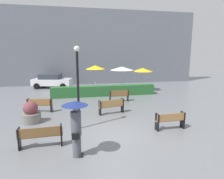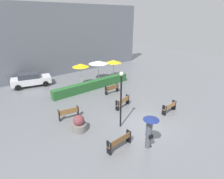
% 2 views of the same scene
% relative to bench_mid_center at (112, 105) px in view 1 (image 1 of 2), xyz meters
% --- Properties ---
extents(ground_plane, '(60.00, 60.00, 0.00)m').
position_rel_bench_mid_center_xyz_m(ground_plane, '(-0.54, -3.09, -0.55)').
color(ground_plane, slate).
extents(bench_mid_center, '(1.71, 0.68, 0.93)m').
position_rel_bench_mid_center_xyz_m(bench_mid_center, '(0.00, 0.00, 0.00)').
color(bench_mid_center, '#9E7242').
rests_on(bench_mid_center, ground).
extents(bench_near_left, '(1.78, 0.43, 0.89)m').
position_rel_bench_mid_center_xyz_m(bench_near_left, '(-3.74, -3.81, -0.02)').
color(bench_near_left, brown).
rests_on(bench_near_left, ground).
extents(bench_far_left, '(1.64, 0.61, 0.90)m').
position_rel_bench_mid_center_xyz_m(bench_far_left, '(-4.56, 1.30, -0.02)').
color(bench_far_left, olive).
rests_on(bench_far_left, ground).
extents(bench_back_row, '(1.59, 0.38, 0.91)m').
position_rel_bench_mid_center_xyz_m(bench_back_row, '(1.22, 3.03, -0.02)').
color(bench_back_row, brown).
rests_on(bench_back_row, ground).
extents(bench_near_right, '(1.56, 0.40, 0.87)m').
position_rel_bench_mid_center_xyz_m(bench_near_right, '(2.40, -3.13, -0.04)').
color(bench_near_right, '#9E7242').
rests_on(bench_near_right, ground).
extents(pedestrian_with_umbrella, '(0.95, 0.95, 2.17)m').
position_rel_bench_mid_center_xyz_m(pedestrian_with_umbrella, '(-2.32, -4.86, 0.84)').
color(pedestrian_with_umbrella, '#4C515B').
rests_on(pedestrian_with_umbrella, ground).
extents(planter_pot, '(1.05, 1.05, 1.22)m').
position_rel_bench_mid_center_xyz_m(planter_pot, '(-4.73, -0.63, -0.03)').
color(planter_pot, slate).
rests_on(planter_pot, ground).
extents(lamp_post, '(0.28, 0.28, 4.18)m').
position_rel_bench_mid_center_xyz_m(lamp_post, '(-2.13, -2.07, 1.99)').
color(lamp_post, black).
rests_on(lamp_post, ground).
extents(patio_umbrella_yellow, '(1.84, 1.84, 2.67)m').
position_rel_bench_mid_center_xyz_m(patio_umbrella_yellow, '(-0.22, 6.73, 1.94)').
color(patio_umbrella_yellow, silver).
rests_on(patio_umbrella_yellow, ground).
extents(patio_umbrella_white, '(2.37, 2.37, 2.48)m').
position_rel_bench_mid_center_xyz_m(patio_umbrella_white, '(2.52, 7.25, 1.75)').
color(patio_umbrella_white, silver).
rests_on(patio_umbrella_white, ground).
extents(patio_umbrella_yellow_far, '(2.01, 2.01, 2.34)m').
position_rel_bench_mid_center_xyz_m(patio_umbrella_yellow_far, '(4.61, 6.91, 1.61)').
color(patio_umbrella_yellow_far, silver).
rests_on(patio_umbrella_yellow_far, ground).
extents(hedge_strip, '(9.36, 0.70, 0.93)m').
position_rel_bench_mid_center_xyz_m(hedge_strip, '(0.38, 5.31, -0.09)').
color(hedge_strip, '#28602D').
rests_on(hedge_strip, ground).
extents(building_facade, '(28.00, 1.20, 9.03)m').
position_rel_bench_mid_center_xyz_m(building_facade, '(-0.54, 12.91, 3.96)').
color(building_facade, slate).
rests_on(building_facade, ground).
extents(parked_car, '(4.49, 2.74, 1.57)m').
position_rel_bench_mid_center_xyz_m(parked_car, '(-4.66, 10.56, 0.26)').
color(parked_car, silver).
rests_on(parked_car, ground).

